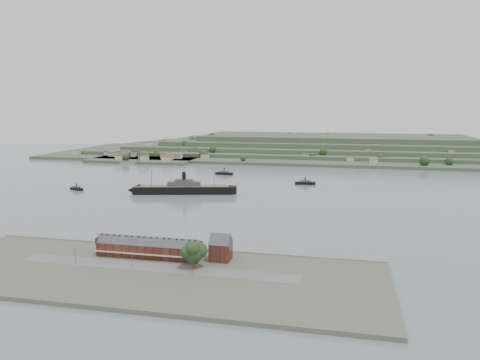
% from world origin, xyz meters
% --- Properties ---
extents(ground, '(1400.00, 1400.00, 0.00)m').
position_xyz_m(ground, '(0.00, 0.00, 0.00)').
color(ground, slate).
rests_on(ground, ground).
extents(near_shore, '(220.00, 80.00, 2.60)m').
position_xyz_m(near_shore, '(0.00, -186.75, 1.01)').
color(near_shore, '#4C5142').
rests_on(near_shore, ground).
extents(terrace_row, '(55.60, 9.80, 11.07)m').
position_xyz_m(terrace_row, '(-10.00, -168.02, 6.84)').
color(terrace_row, '#461D19').
rests_on(terrace_row, ground).
extents(gabled_building, '(10.40, 10.18, 14.09)m').
position_xyz_m(gabled_building, '(27.50, -164.00, 8.19)').
color(gabled_building, '#461D19').
rests_on(gabled_building, ground).
extents(far_peninsula, '(760.00, 309.00, 30.00)m').
position_xyz_m(far_peninsula, '(27.91, 393.10, 11.88)').
color(far_peninsula, '#364D33').
rests_on(far_peninsula, ground).
extents(steamship, '(98.78, 33.63, 24.02)m').
position_xyz_m(steamship, '(-59.72, 13.11, 4.44)').
color(steamship, black).
rests_on(steamship, ground).
extents(tugboat, '(15.42, 8.88, 6.73)m').
position_xyz_m(tugboat, '(-161.84, 8.89, 1.64)').
color(tugboat, black).
rests_on(tugboat, ground).
extents(ferry_west, '(20.80, 7.77, 7.62)m').
position_xyz_m(ferry_west, '(-50.67, 138.66, 1.83)').
color(ferry_west, black).
rests_on(ferry_west, ground).
extents(ferry_east, '(21.25, 8.65, 7.74)m').
position_xyz_m(ferry_east, '(47.73, 90.05, 1.86)').
color(ferry_east, black).
rests_on(ferry_east, ground).
extents(fig_tree, '(12.32, 10.67, 13.75)m').
position_xyz_m(fig_tree, '(18.28, -179.07, 10.40)').
color(fig_tree, '#493722').
rests_on(fig_tree, ground).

